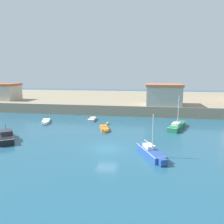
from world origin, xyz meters
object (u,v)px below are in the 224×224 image
(harbor_shed_mid_row, at_px, (164,94))
(sailboat_green_1, at_px, (177,126))
(dinghy_orange_0, at_px, (104,128))
(motorboat_black_5, at_px, (6,137))
(dinghy_white_2, at_px, (46,121))
(sailboat_blue_4, at_px, (151,152))
(dinghy_white_3, at_px, (92,119))
(harbor_shed_near_wharf, at_px, (5,92))
(mooring_buoy, at_px, (108,123))

(harbor_shed_mid_row, bearing_deg, sailboat_green_1, -82.82)
(dinghy_orange_0, height_order, motorboat_black_5, motorboat_black_5)
(dinghy_white_2, xyz_separation_m, harbor_shed_mid_row, (21.81, 11.87, 4.24))
(dinghy_white_2, bearing_deg, sailboat_blue_4, -35.30)
(dinghy_white_3, relative_size, harbor_shed_near_wharf, 0.54)
(harbor_shed_mid_row, bearing_deg, dinghy_white_3, -148.04)
(dinghy_orange_0, relative_size, dinghy_white_3, 1.09)
(sailboat_blue_4, bearing_deg, motorboat_black_5, 172.99)
(harbor_shed_mid_row, bearing_deg, harbor_shed_near_wharf, 176.79)
(dinghy_orange_0, xyz_separation_m, dinghy_white_2, (-11.72, 3.15, 0.01))
(motorboat_black_5, bearing_deg, harbor_shed_mid_row, 46.35)
(sailboat_green_1, height_order, motorboat_black_5, sailboat_green_1)
(dinghy_orange_0, xyz_separation_m, harbor_shed_mid_row, (10.10, 15.02, 4.25))
(sailboat_blue_4, bearing_deg, harbor_shed_near_wharf, 143.46)
(dinghy_white_3, relative_size, sailboat_blue_4, 0.67)
(mooring_buoy, relative_size, harbor_shed_mid_row, 0.06)
(sailboat_green_1, relative_size, harbor_shed_mid_row, 0.89)
(dinghy_white_3, bearing_deg, harbor_shed_mid_row, 31.96)
(dinghy_orange_0, height_order, dinghy_white_2, dinghy_white_2)
(dinghy_orange_0, distance_m, dinghy_white_2, 12.13)
(dinghy_white_2, bearing_deg, dinghy_white_3, 22.07)
(dinghy_white_2, distance_m, motorboat_black_5, 11.17)
(sailboat_blue_4, distance_m, motorboat_black_5, 19.42)
(motorboat_black_5, xyz_separation_m, harbor_shed_mid_row, (21.97, 23.03, 3.93))
(dinghy_white_3, distance_m, harbor_shed_mid_row, 16.86)
(dinghy_orange_0, relative_size, mooring_buoy, 8.42)
(sailboat_green_1, xyz_separation_m, dinghy_white_2, (-23.38, 0.61, -0.24))
(dinghy_orange_0, relative_size, sailboat_blue_4, 0.73)
(motorboat_black_5, distance_m, harbor_shed_mid_row, 32.07)
(mooring_buoy, bearing_deg, dinghy_orange_0, -88.19)
(dinghy_white_2, relative_size, harbor_shed_near_wharf, 0.62)
(dinghy_white_2, bearing_deg, harbor_shed_mid_row, 28.55)
(dinghy_orange_0, xyz_separation_m, sailboat_blue_4, (7.40, -10.38, 0.22))
(dinghy_white_2, relative_size, harbor_shed_mid_row, 0.55)
(motorboat_black_5, relative_size, mooring_buoy, 11.40)
(motorboat_black_5, bearing_deg, sailboat_green_1, 24.15)
(dinghy_white_3, relative_size, harbor_shed_mid_row, 0.49)
(dinghy_orange_0, distance_m, harbor_shed_mid_row, 18.59)
(dinghy_orange_0, bearing_deg, harbor_shed_near_wharf, 150.01)
(dinghy_orange_0, bearing_deg, motorboat_black_5, -146.00)
(mooring_buoy, bearing_deg, sailboat_blue_4, -61.54)
(dinghy_white_2, height_order, mooring_buoy, dinghy_white_2)
(dinghy_orange_0, relative_size, harbor_shed_mid_row, 0.53)
(motorboat_black_5, bearing_deg, harbor_shed_near_wharf, 125.50)
(dinghy_white_2, bearing_deg, sailboat_green_1, -1.48)
(dinghy_white_2, xyz_separation_m, mooring_buoy, (11.61, 0.31, -0.01))
(dinghy_white_3, height_order, mooring_buoy, dinghy_white_3)
(dinghy_orange_0, relative_size, sailboat_green_1, 0.59)
(dinghy_white_3, relative_size, mooring_buoy, 7.75)
(sailboat_green_1, distance_m, dinghy_white_2, 23.39)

